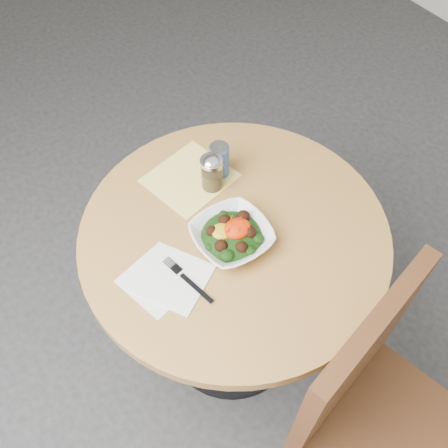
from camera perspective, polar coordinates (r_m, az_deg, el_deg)
name	(u,v)px	position (r m, az deg, el deg)	size (l,w,h in m)	color
ground	(231,336)	(2.09, 0.84, -12.64)	(6.00, 6.00, 0.00)	#2A2A2C
table	(233,266)	(1.60, 1.08, -4.80)	(0.90, 0.90, 0.75)	black
chair	(374,412)	(1.47, 16.76, -19.91)	(0.52, 0.52, 0.99)	#4D2915
cloth_napkin	(190,178)	(1.56, -3.93, 5.26)	(0.24, 0.22, 0.00)	yellow
paper_napkins	(167,279)	(1.36, -6.59, -6.25)	(0.25, 0.24, 0.00)	white
salad_bowl	(232,235)	(1.39, 0.89, -1.31)	(0.22, 0.22, 0.08)	white
fork	(186,279)	(1.35, -4.34, -6.23)	(0.05, 0.19, 0.00)	black
spice_shaker	(212,172)	(1.49, -1.38, 5.95)	(0.07, 0.07, 0.13)	silver
beverage_can	(219,160)	(1.53, -0.53, 7.32)	(0.06, 0.06, 0.12)	#0D2294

